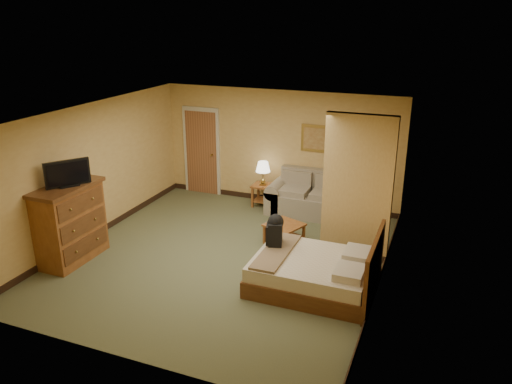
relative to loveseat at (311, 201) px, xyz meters
The scene contains 17 objects.
floor 2.74m from the loveseat, 109.08° to the right, with size 6.00×6.00×0.00m, color #585C3B.
ceiling 3.56m from the loveseat, 109.08° to the right, with size 6.00×6.00×0.00m, color white.
back_wall 1.40m from the loveseat, 154.61° to the left, with size 5.50×0.02×2.60m, color tan.
left_wall 4.57m from the loveseat, 144.71° to the right, with size 0.02×6.00×2.60m, color tan.
right_wall 3.33m from the loveseat, 54.20° to the right, with size 0.02×6.00×2.60m, color tan.
partition 2.30m from the loveseat, 52.69° to the right, with size 1.20×0.15×2.60m, color tan.
door 2.96m from the loveseat, behind, with size 0.94×0.16×2.10m.
baseboard 1.01m from the loveseat, 155.13° to the left, with size 5.50×0.02×0.12m, color black.
loveseat is the anchor object (origin of this frame).
side_table 1.15m from the loveseat, behind, with size 0.46×0.46×0.51m.
table_lamp 1.30m from the loveseat, behind, with size 0.33×0.33×0.54m.
coffee_table 1.63m from the loveseat, 92.46° to the right, with size 0.80×0.80×0.40m.
wall_picture 1.35m from the loveseat, 90.00° to the left, with size 0.76×0.04×0.59m.
dresser 4.96m from the loveseat, 132.88° to the right, with size 0.69×1.31×1.40m.
tv 5.05m from the loveseat, 132.02° to the right, with size 0.47×0.65×0.46m.
bed 3.14m from the loveseat, 72.73° to the right, with size 1.92×1.58×1.02m.
backpack 2.82m from the loveseat, 86.80° to the right, with size 0.30×0.38×0.57m.
Camera 1 is at (3.51, -7.30, 4.17)m, focal length 35.00 mm.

